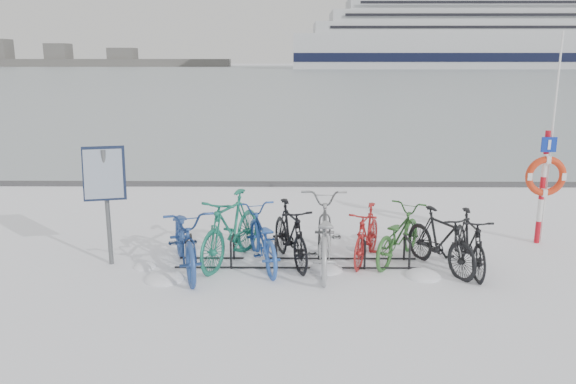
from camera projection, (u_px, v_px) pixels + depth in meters
The scene contains 18 objects.
ground at pixel (298, 264), 9.30m from camera, with size 900.00×900.00×0.00m, color white.
ice_sheet at pixel (294, 71), 160.12m from camera, with size 400.00×298.00×0.02m, color #9AA5AE.
quay_edge at pixel (296, 184), 15.03m from camera, with size 400.00×0.25×0.10m, color #3F3F42.
bike_rack at pixel (298, 254), 9.26m from camera, with size 4.00×0.48×0.46m.
info_board at pixel (105, 181), 8.97m from camera, with size 0.70×0.39×1.97m.
lifebuoy_station at pixel (545, 176), 10.03m from camera, with size 0.73×0.22×3.78m.
cruise_ferry at pixel (485, 33), 198.81m from camera, with size 138.05×26.04×45.36m.
shoreline at pixel (34, 60), 262.81m from camera, with size 180.00×12.00×9.50m.
bike_0 at pixel (185, 236), 8.96m from camera, with size 0.75×2.14×1.12m, color navy.
bike_1 at pixel (231, 227), 9.31m from camera, with size 0.57×2.01×1.21m, color #196C56.
bike_2 at pixel (262, 236), 9.19m from camera, with size 0.65×1.87×0.98m, color #2954AE.
bike_3 at pixel (290, 232), 9.28m from camera, with size 0.50×1.75×1.05m, color black.
bike_4 at pixel (324, 232), 9.09m from camera, with size 0.78×2.24×1.18m, color #94979B.
bike_5 at pixel (367, 232), 9.40m from camera, with size 0.45×1.60×0.96m, color #A41E1E.
bike_6 at pixel (398, 232), 9.44m from camera, with size 0.62×1.79×0.94m, color #2F642B.
bike_7 at pixel (441, 238), 9.00m from camera, with size 0.48×1.69×1.01m, color black.
bike_8 at pixel (470, 240), 8.95m from camera, with size 0.47×1.65×0.99m, color black.
snow_drifts at pixel (305, 267), 9.17m from camera, with size 5.60×2.05×0.22m.
Camera 1 is at (-0.08, -8.78, 3.31)m, focal length 35.00 mm.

